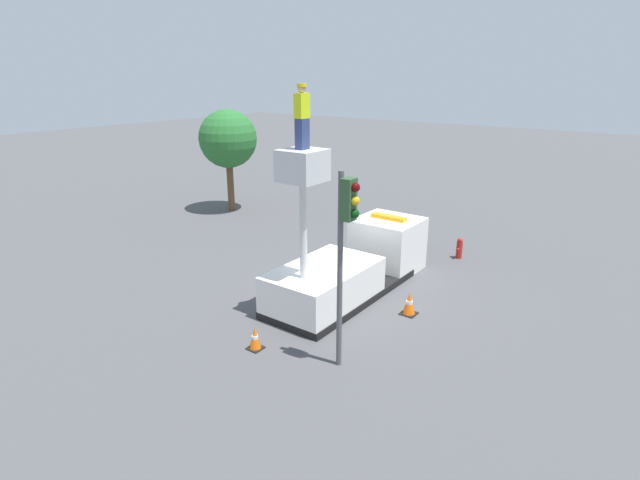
% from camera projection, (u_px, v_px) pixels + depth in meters
% --- Properties ---
extents(ground_plane, '(120.00, 120.00, 0.00)m').
position_uv_depth(ground_plane, '(343.00, 295.00, 17.09)').
color(ground_plane, '#4C4C4F').
extents(bucket_truck, '(7.20, 2.35, 5.22)m').
position_uv_depth(bucket_truck, '(352.00, 265.00, 17.20)').
color(bucket_truck, black).
rests_on(bucket_truck, ground).
extents(worker, '(0.40, 0.26, 1.75)m').
position_uv_depth(worker, '(302.00, 117.00, 13.53)').
color(worker, navy).
rests_on(worker, bucket_truck).
extents(traffic_light_pole, '(0.34, 0.57, 5.11)m').
position_uv_depth(traffic_light_pole, '(345.00, 234.00, 11.82)').
color(traffic_light_pole, '#515156').
rests_on(traffic_light_pole, ground).
extents(fire_hydrant, '(0.49, 0.25, 0.87)m').
position_uv_depth(fire_hydrant, '(459.00, 248.00, 20.39)').
color(fire_hydrant, '#B2231E').
rests_on(fire_hydrant, ground).
extents(traffic_cone_rear, '(0.41, 0.41, 0.66)m').
position_uv_depth(traffic_cone_rear, '(255.00, 339.00, 13.69)').
color(traffic_cone_rear, black).
rests_on(traffic_cone_rear, ground).
extents(traffic_cone_curbside, '(0.48, 0.48, 0.74)m').
position_uv_depth(traffic_cone_curbside, '(409.00, 304.00, 15.65)').
color(traffic_cone_curbside, black).
rests_on(traffic_cone_curbside, ground).
extents(tree_left_bg, '(3.07, 3.07, 5.46)m').
position_uv_depth(tree_left_bg, '(228.00, 139.00, 26.46)').
color(tree_left_bg, brown).
rests_on(tree_left_bg, ground).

